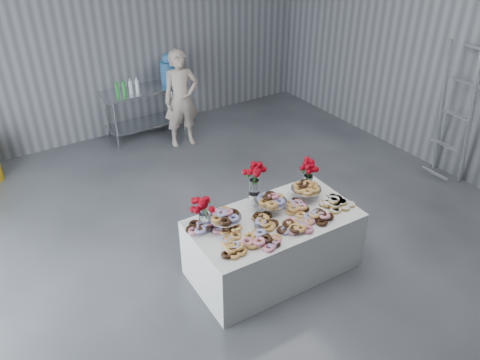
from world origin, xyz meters
The scene contains 16 objects.
ground centered at (0.00, 0.00, 0.00)m, with size 9.00×9.00×0.00m, color #36383D.
room_walls centered at (-0.27, 0.07, 2.64)m, with size 8.04×9.04×4.02m.
display_table centered at (0.28, -0.10, 0.38)m, with size 1.90×1.00×0.75m, color white.
prep_table centered at (0.48, 4.10, 0.62)m, with size 1.50×0.60×0.90m.
donut_mounds centered at (0.28, -0.15, 0.80)m, with size 1.80×0.80×0.09m, color gold, non-canonical shape.
cake_stand_left centered at (-0.26, 0.07, 0.89)m, with size 0.36×0.36×0.17m.
cake_stand_mid centered at (0.34, 0.05, 0.89)m, with size 0.36×0.36×0.17m.
cake_stand_right centered at (0.84, 0.04, 0.89)m, with size 0.36×0.36×0.17m.
danish_pile centered at (1.03, -0.27, 0.81)m, with size 0.48×0.48×0.11m, color silver, non-canonical shape.
bouquet_left centered at (-0.46, 0.17, 1.05)m, with size 0.26×0.26×0.42m.
bouquet_right centered at (0.99, 0.19, 1.05)m, with size 0.26×0.26×0.42m.
bouquet_center centered at (0.24, 0.26, 1.13)m, with size 0.26×0.26×0.57m.
water_jug centered at (0.98, 4.10, 1.15)m, with size 0.28×0.28×0.55m.
drink_bottles centered at (0.16, 4.00, 1.04)m, with size 0.54×0.08×0.27m, color #268C33, non-canonical shape.
person centered at (0.89, 3.44, 0.84)m, with size 0.62×0.40×1.69m, color #CC8C93.
stepladder centered at (3.75, 0.18, 1.08)m, with size 0.24×0.53×2.16m, color silver, non-canonical shape.
Camera 1 is at (-2.31, -3.44, 3.85)m, focal length 35.00 mm.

